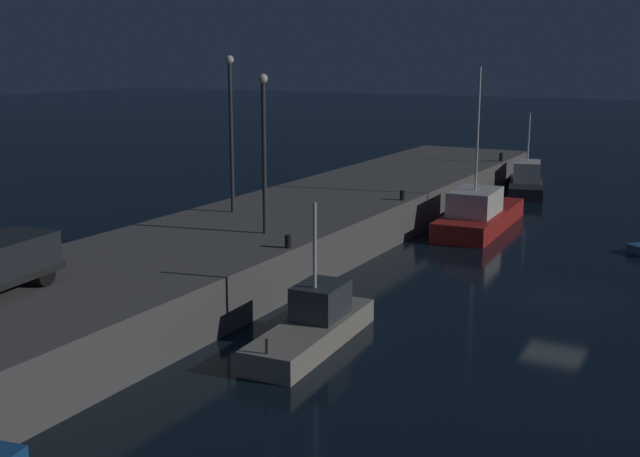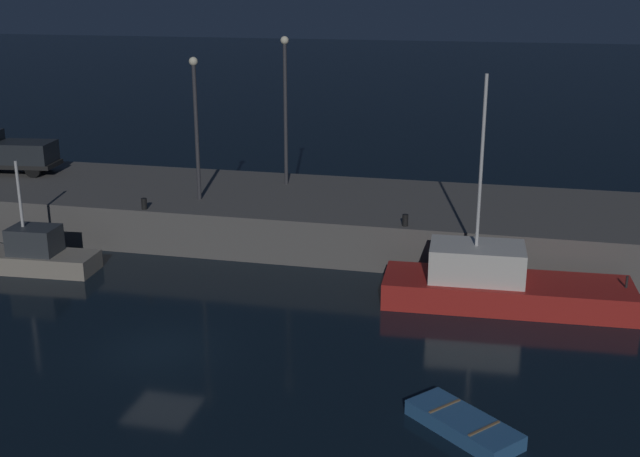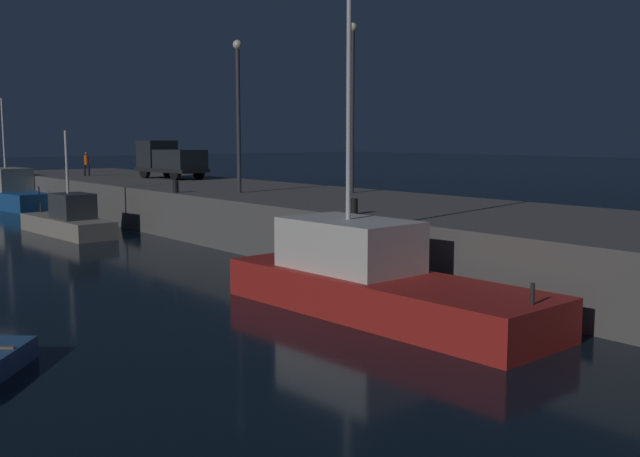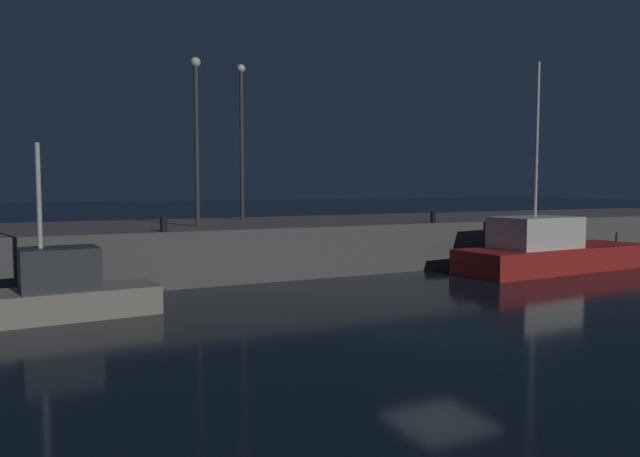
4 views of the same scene
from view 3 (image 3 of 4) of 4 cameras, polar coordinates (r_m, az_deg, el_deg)
pier_quay at (r=34.35m, az=-0.60°, el=0.79°), size 68.54×9.41×2.23m
fishing_trawler_red at (r=39.03m, az=-19.03°, el=0.58°), size 7.37×2.43×5.25m
fishing_boat_blue at (r=20.54m, az=4.11°, el=-4.05°), size 10.39×3.55×9.62m
fishing_boat_white at (r=55.82m, az=-23.19°, el=2.47°), size 10.11×4.73×7.58m
lamp_post_west at (r=35.70m, az=-6.40°, el=9.67°), size 0.44×0.44×7.26m
lamp_post_east at (r=35.42m, az=2.53°, el=10.39°), size 0.44×0.44×8.04m
utility_truck at (r=48.51m, az=-11.63°, el=5.29°), size 5.62×2.75×2.46m
dockworker at (r=53.25m, az=-17.75°, el=4.93°), size 0.42×0.42×1.64m
bollard_central at (r=36.26m, az=-11.19°, el=3.21°), size 0.28×0.28×0.56m
bollard_east at (r=25.61m, az=2.66°, el=1.73°), size 0.28×0.28×0.55m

